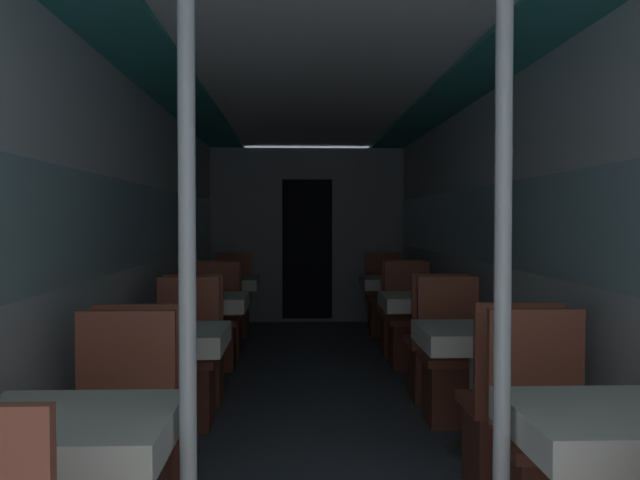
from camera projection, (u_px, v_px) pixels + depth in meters
wall_left at (136, 245)px, 4.92m from camera, size 0.05×10.10×2.23m
wall_right at (497, 245)px, 5.01m from camera, size 0.05×10.10×2.23m
ceiling_panel at (318, 81)px, 4.94m from camera, size 2.53×10.10×0.07m
bulkhead_far at (307, 236)px, 9.17m from camera, size 2.48×0.09×2.23m
dining_table_left_0 at (70, 444)px, 2.21m from camera, size 0.64×0.64×0.71m
chair_left_far_0 at (118, 479)px, 2.82m from camera, size 0.41×0.41×0.94m
support_pole_left_0 at (187, 283)px, 2.21m from camera, size 0.05×0.05×2.23m
dining_table_left_1 at (168, 346)px, 3.95m from camera, size 0.64×0.64×0.71m
chair_left_near_1 at (147, 436)px, 3.37m from camera, size 0.41×0.41×0.94m
chair_left_far_1 at (185, 380)px, 4.55m from camera, size 0.41×0.41×0.94m
dining_table_left_2 at (207, 307)px, 5.69m from camera, size 0.64×0.64×0.71m
chair_left_near_2 at (197, 363)px, 5.11m from camera, size 0.41×0.41×0.94m
chair_left_far_2 at (215, 336)px, 6.29m from camera, size 0.41×0.41×0.94m
dining_table_left_3 at (227, 287)px, 7.43m from camera, size 0.64×0.64×0.71m
chair_left_near_3 at (222, 326)px, 6.84m from camera, size 0.41×0.41×0.94m
chair_left_far_3 at (232, 311)px, 8.03m from camera, size 0.41×0.41×0.94m
dining_table_right_0 at (615, 438)px, 2.28m from camera, size 0.64×0.64×0.71m
chair_right_far_0 at (548, 473)px, 2.88m from camera, size 0.41×0.41×0.94m
support_pole_right_0 at (503, 282)px, 2.25m from camera, size 0.05×0.05×2.23m
dining_table_right_1 at (476, 344)px, 4.01m from camera, size 0.64×0.64×0.71m
chair_right_near_1 at (507, 432)px, 3.43m from camera, size 0.41×0.41×0.94m
chair_right_far_1 at (453, 378)px, 4.61m from camera, size 0.41×0.41×0.94m
dining_table_right_2 at (422, 306)px, 5.75m from camera, size 0.64×0.64×0.71m
chair_right_near_2 at (436, 361)px, 5.17m from camera, size 0.41×0.41×0.94m
chair_right_far_2 at (410, 335)px, 6.35m from camera, size 0.41×0.41×0.94m
dining_table_right_3 at (392, 286)px, 7.49m from camera, size 0.64×0.64×0.71m
chair_right_near_3 at (400, 325)px, 6.90m from camera, size 0.41×0.41×0.94m
chair_right_far_3 at (385, 310)px, 8.09m from camera, size 0.41×0.41×0.94m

